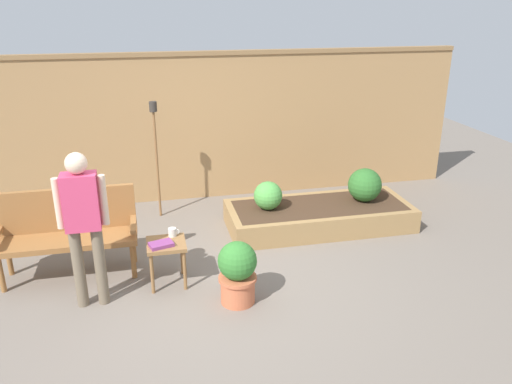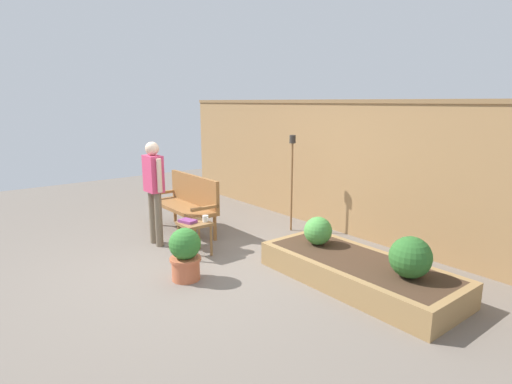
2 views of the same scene
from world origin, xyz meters
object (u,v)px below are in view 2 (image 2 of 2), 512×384
Objects in this scene: potted_boxwood at (185,253)px; shrub_far_corner at (410,257)px; tiki_torch at (292,165)px; side_table at (194,228)px; person_by_bench at (154,184)px; book_on_table at (188,221)px; shrub_near_bench at (318,231)px; garden_bench at (188,200)px; cup_on_table at (206,219)px.

shrub_far_corner is (2.02, 1.57, 0.18)m from potted_boxwood.
potted_boxwood is 0.41× the size of tiki_torch.
side_table is 0.95m from person_by_bench.
book_on_table is (-0.05, -0.07, 0.10)m from side_table.
tiki_torch reaches higher than shrub_near_bench.
potted_boxwood is 1.72m from shrub_near_bench.
garden_bench is at bearing 149.37° from potted_boxwood.
potted_boxwood is at bearing -37.97° from side_table.
garden_bench is 1.95m from potted_boxwood.
cup_on_table is 0.27× the size of shrub_far_corner.
shrub_near_bench is 1.32m from shrub_far_corner.
garden_bench is 2.22× the size of potted_boxwood.
tiki_torch is at bearing 53.46° from garden_bench.
cup_on_table is (0.08, 0.14, 0.13)m from side_table.
shrub_far_corner is (2.73, 1.13, 0.02)m from book_on_table.
book_on_table is at bearing -121.79° from cup_on_table.
person_by_bench is at bearing -155.95° from cup_on_table.
tiki_torch is at bearing 89.88° from side_table.
cup_on_table is at bearing -87.49° from tiki_torch.
shrub_near_bench is at bearing 180.00° from shrub_far_corner.
shrub_near_bench reaches higher than side_table.
garden_bench is 6.13× the size of book_on_table.
cup_on_table is (1.09, -0.34, -0.02)m from garden_bench.
book_on_table is 0.84m from potted_boxwood.
garden_bench is 0.92× the size of person_by_bench.
shrub_near_bench is (1.27, 0.92, -0.04)m from cup_on_table.
shrub_far_corner is 2.84m from tiki_torch.
tiki_torch reaches higher than person_by_bench.
cup_on_table is 0.25m from book_on_table.
person_by_bench is (0.27, -0.71, 0.39)m from garden_bench.
shrub_near_bench is at bearing 13.85° from garden_bench.
person_by_bench is at bearing 168.80° from potted_boxwood.
book_on_table reaches higher than side_table.
book_on_table is 0.15× the size of person_by_bench.
garden_bench is at bearing -126.54° from tiki_torch.
side_table is at bearing -158.38° from shrub_far_corner.
shrub_far_corner reaches higher than side_table.
side_table is at bearing -119.99° from cup_on_table.
side_table is 0.14m from book_on_table.
book_on_table is 0.64× the size of shrub_near_bench.
cup_on_table is at bearing -144.00° from shrub_near_bench.
shrub_far_corner reaches higher than cup_on_table.
book_on_table is at bearing -157.40° from shrub_far_corner.
shrub_far_corner is at bearing 6.61° from book_on_table.
tiki_torch is (-0.65, 2.36, 0.76)m from potted_boxwood.
tiki_torch reaches higher than potted_boxwood.
cup_on_table is at bearing 131.64° from potted_boxwood.
person_by_bench is (-2.10, -1.29, 0.45)m from shrub_near_bench.
cup_on_table is at bearing -160.42° from shrub_far_corner.
shrub_far_corner is at bearing 20.69° from person_by_bench.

